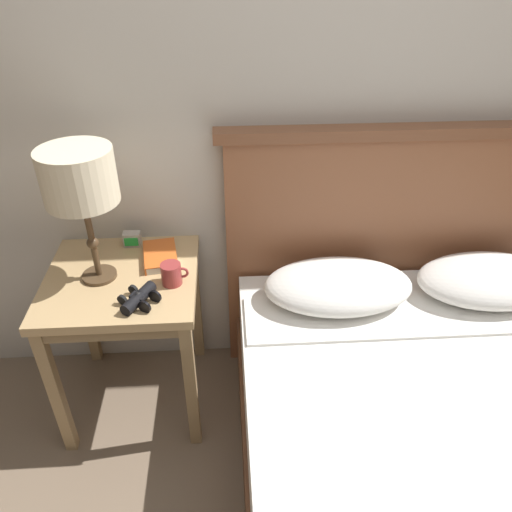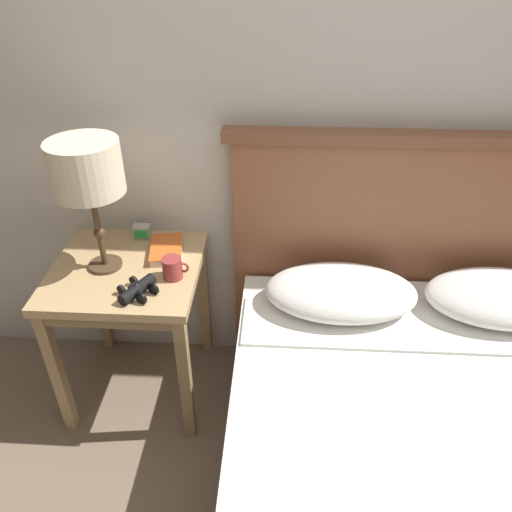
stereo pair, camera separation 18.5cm
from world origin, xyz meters
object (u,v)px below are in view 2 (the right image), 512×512
object	(u,v)px
book_on_nightstand	(166,250)
alarm_clock	(142,232)
bed	(446,501)
table_lamp	(86,171)
binoculars_pair	(138,289)
nightstand	(129,284)
coffee_mug	(173,268)

from	to	relation	value
book_on_nightstand	alarm_clock	size ratio (longest dim) A/B	3.22
bed	alarm_clock	distance (m)	1.50
bed	alarm_clock	world-z (taller)	bed
table_lamp	book_on_nightstand	distance (m)	0.46
bed	binoculars_pair	world-z (taller)	bed
nightstand	book_on_nightstand	xyz separation A→B (m)	(0.14, 0.10, 0.11)
nightstand	coffee_mug	distance (m)	0.25
book_on_nightstand	coffee_mug	bearing A→B (deg)	-69.13
bed	coffee_mug	size ratio (longest dim) A/B	19.86
nightstand	alarm_clock	size ratio (longest dim) A/B	9.71
table_lamp	nightstand	bearing A→B (deg)	3.96
table_lamp	bed	bearing A→B (deg)	-28.54
bed	coffee_mug	xyz separation A→B (m)	(-0.95, 0.61, 0.43)
nightstand	alarm_clock	distance (m)	0.25
bed	coffee_mug	distance (m)	1.21
table_lamp	coffee_mug	xyz separation A→B (m)	(0.28, -0.06, -0.36)
nightstand	binoculars_pair	world-z (taller)	binoculars_pair
table_lamp	alarm_clock	size ratio (longest dim) A/B	7.35
bed	binoculars_pair	distance (m)	1.24
coffee_mug	book_on_nightstand	bearing A→B (deg)	110.87
alarm_clock	bed	bearing A→B (deg)	-38.02
table_lamp	coffee_mug	world-z (taller)	table_lamp
bed	book_on_nightstand	size ratio (longest dim) A/B	9.07
alarm_clock	table_lamp	bearing A→B (deg)	-113.45
nightstand	binoculars_pair	size ratio (longest dim) A/B	4.22
table_lamp	binoculars_pair	size ratio (longest dim) A/B	3.20
coffee_mug	binoculars_pair	bearing A→B (deg)	-134.29
bed	table_lamp	distance (m)	1.61
coffee_mug	nightstand	bearing A→B (deg)	162.58
coffee_mug	alarm_clock	world-z (taller)	coffee_mug
bed	alarm_clock	xyz separation A→B (m)	(-1.14, 0.89, 0.42)
coffee_mug	alarm_clock	xyz separation A→B (m)	(-0.19, 0.28, -0.01)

